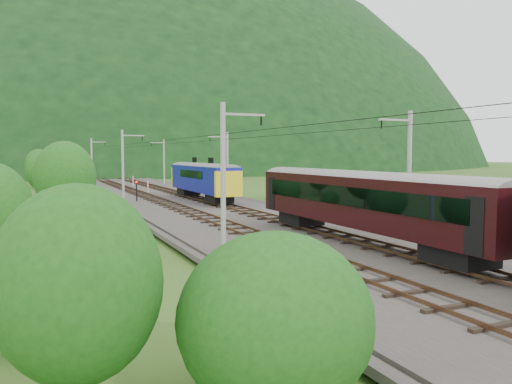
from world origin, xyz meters
name	(u,v)px	position (x,y,z in m)	size (l,w,h in m)	color
ground	(323,251)	(0.00, 0.00, 0.00)	(600.00, 600.00, 0.00)	#2D551A
railbed	(254,226)	(0.00, 10.00, 0.15)	(14.00, 220.00, 0.30)	#38332D
track_left	(225,225)	(-2.40, 10.00, 0.37)	(2.40, 220.00, 0.27)	brown
track_right	(282,221)	(2.40, 10.00, 0.37)	(2.40, 220.00, 0.27)	brown
catenary_left	(123,164)	(-6.12, 32.00, 4.50)	(2.54, 192.28, 8.00)	gray
catenary_right	(227,163)	(6.12, 32.00, 4.50)	(2.54, 192.28, 8.00)	gray
overhead_wires	(254,134)	(0.00, 10.00, 7.10)	(4.83, 198.00, 0.03)	black
mountain_main	(64,165)	(0.00, 260.00, 0.00)	(504.00, 360.00, 244.00)	black
hazard_post_near	(148,186)	(-0.61, 45.60, 1.15)	(0.18, 0.18, 1.69)	red
hazard_post_far	(133,181)	(0.03, 60.53, 1.12)	(0.18, 0.18, 1.65)	red
signal	(137,189)	(-4.69, 32.20, 1.66)	(0.26, 0.26, 2.32)	black
vegetation_left	(59,188)	(-13.30, 22.26, 2.64)	(12.27, 151.35, 6.89)	#194C14
vegetation_right	(449,212)	(12.26, 2.58, 1.42)	(5.49, 101.70, 3.12)	#194C14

